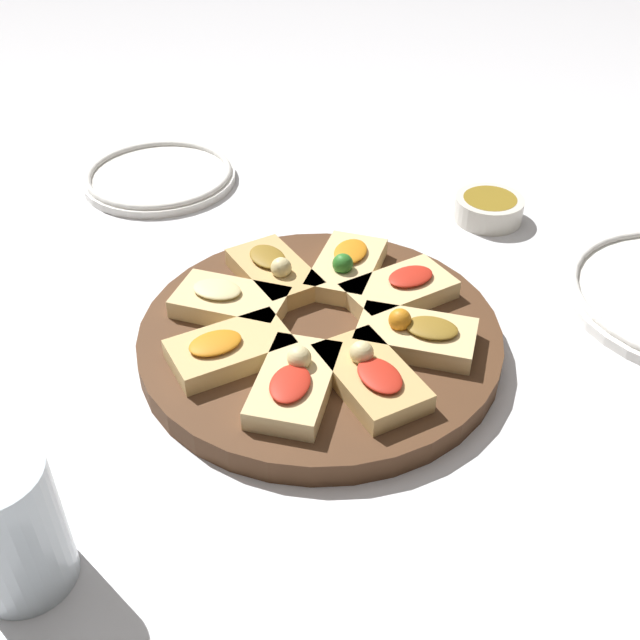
% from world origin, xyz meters
% --- Properties ---
extents(ground_plane, '(3.00, 3.00, 0.00)m').
position_xyz_m(ground_plane, '(0.00, 0.00, 0.00)').
color(ground_plane, white).
extents(serving_board, '(0.34, 0.34, 0.02)m').
position_xyz_m(serving_board, '(0.00, 0.00, 0.01)').
color(serving_board, '#51331E').
rests_on(serving_board, ground_plane).
extents(focaccia_slice_0, '(0.12, 0.09, 0.04)m').
position_xyz_m(focaccia_slice_0, '(0.08, 0.03, 0.03)').
color(focaccia_slice_0, '#E5C689').
rests_on(focaccia_slice_0, serving_board).
extents(focaccia_slice_1, '(0.09, 0.12, 0.03)m').
position_xyz_m(focaccia_slice_1, '(0.04, 0.08, 0.03)').
color(focaccia_slice_1, '#E5C689').
rests_on(focaccia_slice_1, serving_board).
extents(focaccia_slice_2, '(0.09, 0.12, 0.04)m').
position_xyz_m(focaccia_slice_2, '(-0.03, 0.08, 0.03)').
color(focaccia_slice_2, '#E5C689').
rests_on(focaccia_slice_2, serving_board).
extents(focaccia_slice_3, '(0.12, 0.09, 0.04)m').
position_xyz_m(focaccia_slice_3, '(-0.08, 0.03, 0.03)').
color(focaccia_slice_3, tan).
rests_on(focaccia_slice_3, serving_board).
extents(focaccia_slice_4, '(0.12, 0.09, 0.03)m').
position_xyz_m(focaccia_slice_4, '(-0.09, -0.03, 0.03)').
color(focaccia_slice_4, '#E5C689').
rests_on(focaccia_slice_4, serving_board).
extents(focaccia_slice_5, '(0.10, 0.12, 0.03)m').
position_xyz_m(focaccia_slice_5, '(-0.04, -0.08, 0.03)').
color(focaccia_slice_5, '#DBB775').
rests_on(focaccia_slice_5, serving_board).
extents(focaccia_slice_6, '(0.09, 0.12, 0.04)m').
position_xyz_m(focaccia_slice_6, '(0.03, -0.08, 0.03)').
color(focaccia_slice_6, '#E5C689').
rests_on(focaccia_slice_6, serving_board).
extents(focaccia_slice_7, '(0.12, 0.10, 0.04)m').
position_xyz_m(focaccia_slice_7, '(0.08, -0.04, 0.03)').
color(focaccia_slice_7, tan).
rests_on(focaccia_slice_7, serving_board).
extents(plate_left, '(0.20, 0.20, 0.02)m').
position_xyz_m(plate_left, '(-0.37, 0.15, 0.01)').
color(plate_left, white).
rests_on(plate_left, ground_plane).
extents(water_glass, '(0.07, 0.07, 0.11)m').
position_xyz_m(water_glass, '(-0.02, -0.32, 0.05)').
color(water_glass, silver).
rests_on(water_glass, ground_plane).
extents(dipping_bowl, '(0.08, 0.08, 0.03)m').
position_xyz_m(dipping_bowl, '(0.02, 0.31, 0.02)').
color(dipping_bowl, silver).
rests_on(dipping_bowl, ground_plane).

